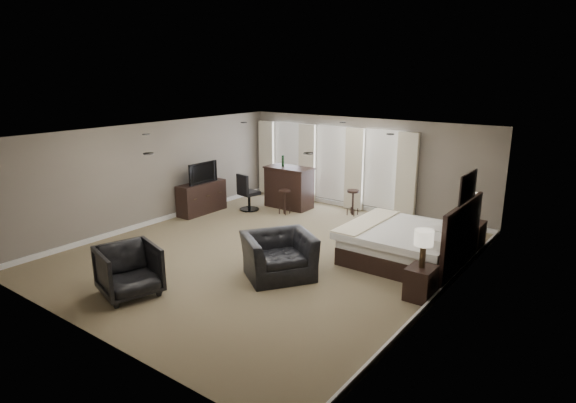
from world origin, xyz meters
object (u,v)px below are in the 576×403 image
Objects in this scene: bed at (407,228)px; lamp_near at (423,249)px; nightstand_far at (471,236)px; bar_stool_right at (353,203)px; desk_chair at (249,192)px; armchair_near at (279,249)px; bar_counter at (289,187)px; bar_stool_left at (285,202)px; lamp_far at (474,208)px; armchair_far at (129,268)px; tv at (201,180)px; dresser at (202,198)px; nightstand_near at (420,283)px.

lamp_near is at bearing -58.46° from bed.
bar_stool_right reaches higher than nightstand_far.
desk_chair is at bearing -153.02° from bar_stool_right.
armchair_near is at bearing -127.75° from bed.
nightstand_far is at bearing -5.00° from bar_counter.
bed is at bearing -23.47° from bar_counter.
desk_chair is (-3.47, 3.14, -0.03)m from armchair_near.
armchair_near is 4.22m from bar_stool_left.
lamp_far is 0.93× the size of bar_stool_left.
desk_chair is (-6.02, -0.46, -0.44)m from lamp_far.
lamp_near reaches higher than desk_chair.
armchair_far is (-4.18, -5.79, 0.17)m from nightstand_far.
bar_stool_left is 0.97× the size of bar_stool_right.
desk_chair is at bearing 169.11° from bed.
nightstand_far is 1.03× the size of lamp_far.
lamp_far reaches higher than armchair_far.
lamp_near is at bearing -32.42° from bar_counter.
tv is 4.23m from bar_stool_right.
bar_counter is (-5.30, 0.46, -0.38)m from lamp_far.
nightstand_far is at bearing -14.15° from bar_stool_right.
nightstand_far is 0.65× the size of tv.
armchair_far is (-3.29, -4.34, -0.23)m from bed.
armchair_near is (4.37, -2.17, 0.13)m from dresser.
bar_counter is at bearing 147.58° from nightstand_near.
bar_counter is at bearing 116.16° from bar_stool_left.
armchair_near is (-2.55, -3.60, 0.23)m from nightstand_far.
dresser is (-6.92, -1.43, -0.55)m from lamp_far.
lamp_near is 0.67× the size of armchair_far.
lamp_near is at bearing 0.00° from nightstand_near.
lamp_near is 0.95× the size of bar_stool_right.
bar_counter is 1.95× the size of bar_stool_right.
bar_stool_right is (-2.53, 2.31, -0.37)m from bed.
nightstand_far is (0.00, 2.90, 0.04)m from nightstand_near.
armchair_far reaches higher than bar_stool_right.
bar_counter is at bearing 175.00° from nightstand_far.
tv is 2.52m from bar_counter.
dresser is 1.39× the size of desk_chair.
armchair_far is 5.64m from desk_chair.
bar_counter is (1.62, 1.90, 0.17)m from dresser.
lamp_far is 0.91× the size of bar_stool_right.
lamp_far reaches higher than bar_stool_left.
armchair_far is at bearing -57.82° from dresser.
armchair_near reaches higher than nightstand_far.
dresser is at bearing 98.21° from armchair_near.
desk_chair is at bearing -42.87° from tv.
nightstand_far is 0.94× the size of bar_stool_right.
armchair_near reaches higher than bar_stool_right.
lamp_near reaches higher than bar_counter.
bar_stool_right is (3.50, 2.29, -0.57)m from tv.
armchair_far reaches higher than bar_stool_left.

